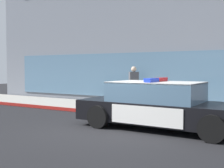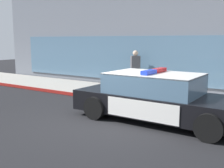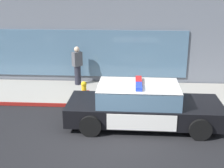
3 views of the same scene
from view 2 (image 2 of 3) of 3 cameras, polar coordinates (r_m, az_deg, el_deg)
ground at (r=7.89m, az=-2.46°, el=-8.10°), size 48.00×48.00×0.00m
sidewalk at (r=11.15m, az=9.41°, el=-2.72°), size 48.00×2.77×0.15m
curb_red_paint at (r=9.92m, az=6.05°, el=-4.12°), size 28.80×0.04×0.14m
storefront_building at (r=17.75m, az=18.28°, el=15.39°), size 20.50×11.16×8.84m
police_cruiser at (r=8.13m, az=9.41°, el=-2.76°), size 5.01×2.12×1.49m
fire_hydrant at (r=10.73m, az=2.67°, el=-0.75°), size 0.34×0.39×0.73m
pedestrian_on_sidewalk at (r=12.48m, az=4.79°, el=2.98°), size 0.47×0.46×1.71m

